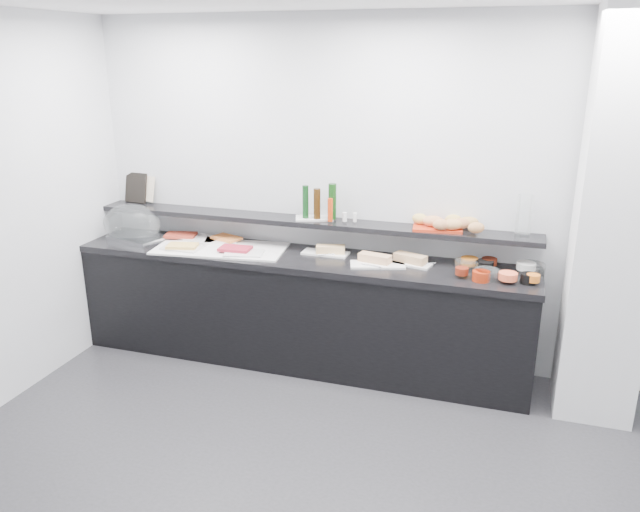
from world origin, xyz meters
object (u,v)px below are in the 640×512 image
(framed_print, at_px, (136,188))
(bread_tray, at_px, (438,227))
(sandwich_plate_mid, at_px, (378,265))
(cloche_base, at_px, (138,238))
(carafe, at_px, (524,215))
(condiment_tray, at_px, (314,218))

(framed_print, bearing_deg, bread_tray, 4.95)
(sandwich_plate_mid, bearing_deg, bread_tray, 16.48)
(sandwich_plate_mid, distance_m, framed_print, 2.30)
(cloche_base, distance_m, carafe, 3.10)
(sandwich_plate_mid, xyz_separation_m, framed_print, (-2.24, 0.33, 0.37))
(framed_print, bearing_deg, cloche_base, -52.32)
(condiment_tray, distance_m, carafe, 1.58)
(cloche_base, height_order, condiment_tray, condiment_tray)
(sandwich_plate_mid, bearing_deg, framed_print, 155.34)
(sandwich_plate_mid, relative_size, carafe, 1.34)
(condiment_tray, bearing_deg, carafe, -19.25)
(framed_print, bearing_deg, carafe, 5.23)
(cloche_base, relative_size, framed_print, 1.73)
(cloche_base, bearing_deg, condiment_tray, 23.33)
(framed_print, xyz_separation_m, bread_tray, (2.64, -0.07, -0.12))
(framed_print, xyz_separation_m, condiment_tray, (1.67, -0.07, -0.12))
(bread_tray, height_order, carafe, carafe)
(sandwich_plate_mid, bearing_deg, carafe, -2.10)
(cloche_base, xyz_separation_m, bread_tray, (2.46, 0.23, 0.24))
(sandwich_plate_mid, distance_m, carafe, 1.10)
(sandwich_plate_mid, xyz_separation_m, carafe, (1.00, 0.25, 0.39))
(cloche_base, relative_size, bread_tray, 1.25)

